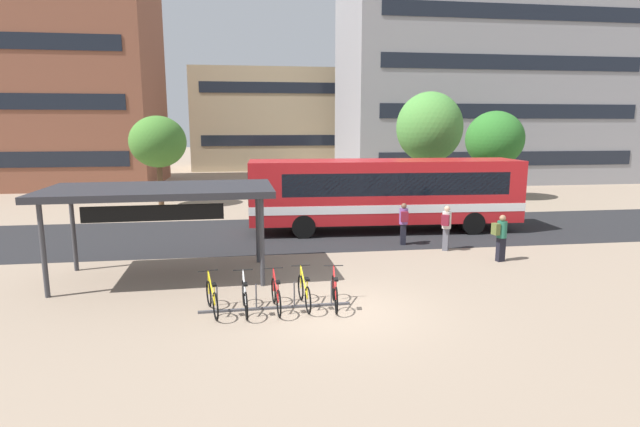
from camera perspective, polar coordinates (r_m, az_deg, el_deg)
The scene contains 19 objects.
ground at distance 12.99m, azimuth 2.62°, elevation -11.16°, with size 200.00×200.00×0.00m, color gray.
bus_lane_asphalt at distance 21.94m, azimuth -1.94°, elevation -2.26°, with size 80.00×7.20×0.01m, color #232326.
city_bus at distance 22.30m, azimuth 7.29°, elevation 2.49°, with size 12.12×3.06×3.20m.
bike_rack at distance 13.12m, azimuth -5.17°, elevation -10.55°, with size 3.95×0.18×0.70m.
parked_bicycle_yellow_0 at distance 12.99m, azimuth -12.38°, elevation -9.58°, with size 0.59×1.69×0.99m.
parked_bicycle_white_1 at distance 12.89m, azimuth -8.69°, elevation -9.62°, with size 0.52×1.72×0.99m.
parked_bicycle_red_2 at distance 12.94m, azimuth -5.10°, elevation -9.45°, with size 0.52×1.72×0.99m.
parked_bicycle_yellow_3 at distance 13.14m, azimuth -1.84°, elevation -9.11°, with size 0.52×1.72×0.99m.
parked_bicycle_red_4 at distance 13.12m, azimuth 1.72°, elevation -9.14°, with size 0.52×1.72×0.99m.
transit_shelter at distance 15.77m, azimuth -17.99°, elevation 2.30°, with size 6.87×3.63×2.87m.
commuter_maroon_pack_0 at distance 19.31m, azimuth 14.40°, elevation -1.29°, with size 0.54×0.60×1.73m.
commuter_olive_pack_1 at distance 18.32m, azimuth 20.17°, elevation -2.33°, with size 0.57×0.40×1.66m.
commuter_maroon_pack_2 at distance 19.88m, azimuth 9.64°, elevation -0.87°, with size 0.39×0.56×1.68m.
street_tree_0 at distance 33.72m, azimuth 19.54°, elevation 8.09°, with size 3.65×3.65×5.63m.
street_tree_1 at distance 28.85m, azimuth 12.53°, elevation 9.67°, with size 3.71×3.71×6.59m.
street_tree_2 at distance 30.36m, azimuth -18.23°, elevation 7.85°, with size 3.24×3.24×5.28m.
building_left_wing at distance 45.53m, azimuth -30.53°, elevation 12.81°, with size 18.84×10.72×15.83m.
building_right_wing at distance 46.39m, azimuth 18.12°, elevation 15.01°, with size 23.70×11.17×18.07m.
building_centre_block at distance 56.75m, azimuth -4.99°, elevation 10.71°, with size 18.19×10.11×10.62m.
Camera 1 is at (-2.27, -11.88, 4.72)m, focal length 27.68 mm.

